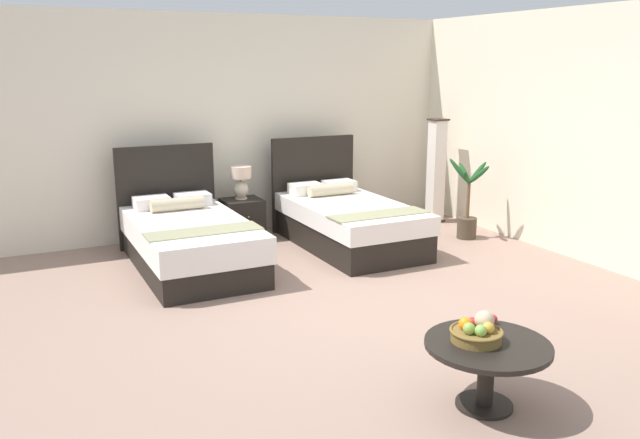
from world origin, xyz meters
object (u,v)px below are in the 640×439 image
at_px(potted_palm, 467,213).
at_px(fruit_bowl, 477,331).
at_px(bed_near_corner, 347,221).
at_px(nightstand, 242,219).
at_px(loose_apple, 493,319).
at_px(coffee_table, 487,357).
at_px(floor_lamp_corner, 436,171).
at_px(bed_near_window, 189,240).
at_px(table_lamp, 241,180).

bearing_deg(potted_palm, fruit_bowl, -127.86).
relative_size(bed_near_corner, nightstand, 4.10).
relative_size(loose_apple, potted_palm, 0.06).
xyz_separation_m(bed_near_corner, coffee_table, (-1.05, -3.88, 0.04)).
xyz_separation_m(bed_near_corner, nightstand, (-1.07, 0.87, -0.05)).
bearing_deg(bed_near_corner, potted_palm, -13.51).
bearing_deg(nightstand, coffee_table, -89.79).
bearing_deg(potted_palm, bed_near_corner, 166.49).
height_order(coffee_table, loose_apple, loose_apple).
bearing_deg(floor_lamp_corner, bed_near_window, -171.35).
bearing_deg(loose_apple, floor_lamp_corner, 58.69).
height_order(bed_near_corner, table_lamp, bed_near_corner).
bearing_deg(coffee_table, fruit_bowl, 132.81).
bearing_deg(bed_near_window, potted_palm, -6.03).
relative_size(fruit_bowl, floor_lamp_corner, 0.24).
distance_m(fruit_bowl, loose_apple, 0.34).
distance_m(loose_apple, potted_palm, 4.05).
distance_m(coffee_table, potted_palm, 4.37).
bearing_deg(nightstand, bed_near_window, -137.07).
bearing_deg(nightstand, fruit_bowl, -90.40).
height_order(nightstand, fruit_bowl, fruit_bowl).
bearing_deg(floor_lamp_corner, bed_near_corner, -161.90).
xyz_separation_m(bed_near_window, nightstand, (0.94, 0.87, -0.05)).
xyz_separation_m(bed_near_window, coffee_table, (0.95, -3.88, 0.04)).
bearing_deg(table_lamp, bed_near_corner, -39.77).
height_order(bed_near_window, table_lamp, bed_near_window).
distance_m(nightstand, table_lamp, 0.52).
relative_size(bed_near_window, coffee_table, 2.64).
bearing_deg(bed_near_corner, table_lamp, 140.23).
bearing_deg(floor_lamp_corner, table_lamp, 173.53).
height_order(bed_near_window, potted_palm, bed_near_window).
relative_size(bed_near_window, nightstand, 4.15).
bearing_deg(bed_near_corner, floor_lamp_corner, 18.10).
bearing_deg(potted_palm, bed_near_window, 173.97).
distance_m(bed_near_corner, fruit_bowl, 3.98).
height_order(table_lamp, potted_palm, potted_palm).
distance_m(nightstand, loose_apple, 4.52).
distance_m(bed_near_corner, table_lamp, 1.47).
bearing_deg(coffee_table, bed_near_window, 103.81).
bearing_deg(loose_apple, fruit_bowl, -147.78).
xyz_separation_m(table_lamp, loose_apple, (0.25, -4.53, -0.29)).
bearing_deg(loose_apple, table_lamp, 93.21).
bearing_deg(table_lamp, nightstand, -90.00).
distance_m(nightstand, fruit_bowl, 4.70).
height_order(nightstand, loose_apple, loose_apple).
bearing_deg(potted_palm, loose_apple, -126.22).
distance_m(table_lamp, coffee_table, 4.79).
xyz_separation_m(nightstand, fruit_bowl, (-0.03, -4.69, 0.26)).
height_order(fruit_bowl, loose_apple, fruit_bowl).
bearing_deg(bed_near_window, loose_apple, -71.91).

